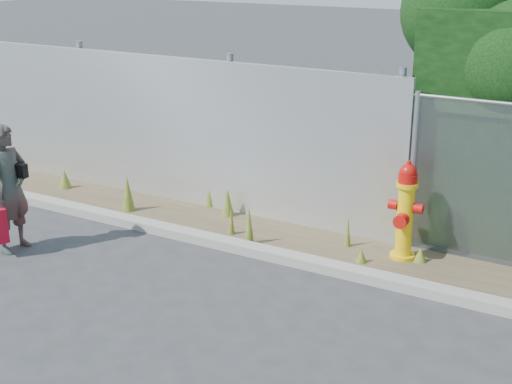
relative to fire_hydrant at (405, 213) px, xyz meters
The scene contains 7 objects.
ground 2.89m from the fire_hydrant, 113.35° to the right, with size 80.00×80.00×0.00m, color #323234.
curb 1.48m from the fire_hydrant, 144.62° to the right, with size 16.00×0.22×0.12m, color gray.
weed_strip 1.07m from the fire_hydrant, behind, with size 16.00×1.30×0.55m.
corrugated_fence 4.41m from the fire_hydrant, behind, with size 8.50×0.21×2.30m.
fire_hydrant is the anchor object (origin of this frame).
woman 4.94m from the fire_hydrant, 153.98° to the right, with size 0.60×0.40×1.65m, color #0E5B4C.
black_shoulder_bag 4.85m from the fire_hydrant, 154.81° to the right, with size 0.24×0.10×0.18m.
Camera 1 is at (3.58, -5.39, 3.67)m, focal length 50.00 mm.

